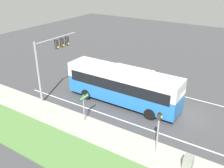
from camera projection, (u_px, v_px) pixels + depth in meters
ground_plane at (181, 115)px, 22.24m from camera, size 80.00×80.00×0.00m
sidewalk at (153, 154)px, 17.48m from camera, size 2.80×80.00×0.12m
lane_divider_near at (166, 136)px, 19.49m from camera, size 0.14×30.00×0.01m
lane_divider_far at (193, 99)px, 24.98m from camera, size 0.14×30.00×0.01m
bus at (123, 84)px, 23.37m from camera, size 2.70×11.16×3.67m
signal_gantry at (52, 54)px, 23.98m from camera, size 5.53×0.41×6.04m
pedestrian_signal at (158, 127)px, 16.65m from camera, size 0.28×0.34×3.33m
street_sign at (84, 103)px, 20.62m from camera, size 1.20×0.08×2.53m
utility_cabinet at (188, 162)px, 15.99m from camera, size 0.62×0.57×0.92m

